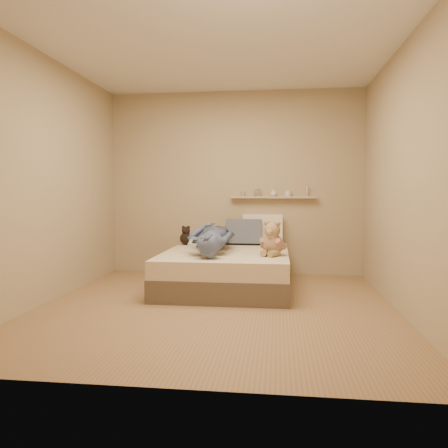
# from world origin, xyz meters

# --- Properties ---
(room) EXTENTS (3.80, 3.80, 3.80)m
(room) POSITION_xyz_m (0.00, 0.00, 1.30)
(room) COLOR #94714C
(room) RESTS_ON ground
(bed) EXTENTS (1.50, 1.90, 0.45)m
(bed) POSITION_xyz_m (0.00, 0.93, 0.22)
(bed) COLOR brown
(bed) RESTS_ON floor
(game_console) EXTENTS (0.19, 0.11, 0.06)m
(game_console) POSITION_xyz_m (-0.27, 0.38, 0.61)
(game_console) COLOR #B2B6B9
(game_console) RESTS_ON bed
(teddy_bear) EXTENTS (0.32, 0.33, 0.40)m
(teddy_bear) POSITION_xyz_m (0.56, 0.60, 0.62)
(teddy_bear) COLOR #A07758
(teddy_bear) RESTS_ON bed
(dark_plush) EXTENTS (0.17, 0.17, 0.26)m
(dark_plush) POSITION_xyz_m (-0.63, 1.50, 0.56)
(dark_plush) COLOR black
(dark_plush) RESTS_ON bed
(pillow_cream) EXTENTS (0.55, 0.25, 0.43)m
(pillow_cream) POSITION_xyz_m (0.41, 1.76, 0.65)
(pillow_cream) COLOR #F5E2C1
(pillow_cream) RESTS_ON bed
(pillow_grey) EXTENTS (0.50, 0.24, 0.37)m
(pillow_grey) POSITION_xyz_m (0.15, 1.62, 0.62)
(pillow_grey) COLOR #565969
(pillow_grey) RESTS_ON bed
(person) EXTENTS (0.65, 1.53, 0.36)m
(person) POSITION_xyz_m (-0.18, 0.89, 0.63)
(person) COLOR #464C6F
(person) RESTS_ON bed
(wall_shelf) EXTENTS (1.20, 0.12, 0.03)m
(wall_shelf) POSITION_xyz_m (0.55, 1.84, 1.10)
(wall_shelf) COLOR tan
(wall_shelf) RESTS_ON wall_back
(shelf_bottles) EXTENTS (0.94, 0.11, 0.16)m
(shelf_bottles) POSITION_xyz_m (0.53, 1.84, 1.17)
(shelf_bottles) COLOR #9F9388
(shelf_bottles) RESTS_ON wall_shelf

